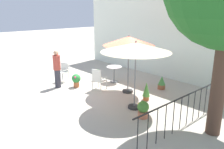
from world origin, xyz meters
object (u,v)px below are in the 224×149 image
at_px(cafe_table_0, 114,71).
at_px(potted_plant_2, 146,91).
at_px(potted_plant_0, 76,80).
at_px(potted_plant_1, 97,74).
at_px(patio_chair_1, 98,79).
at_px(patio_umbrella_0, 136,48).
at_px(patio_umbrella_1, 129,41).
at_px(patio_chair_0, 63,71).
at_px(standing_person, 57,69).
at_px(potted_plant_3, 143,109).
at_px(potted_plant_4, 162,83).

distance_m(cafe_table_0, potted_plant_2, 2.56).
xyz_separation_m(potted_plant_0, potted_plant_1, (-0.16, 1.33, -0.05)).
height_order(patio_chair_1, potted_plant_0, patio_chair_1).
distance_m(patio_umbrella_0, patio_umbrella_1, 1.61).
height_order(cafe_table_0, patio_chair_0, patio_chair_0).
bearing_deg(standing_person, potted_plant_3, 7.05).
bearing_deg(potted_plant_2, patio_chair_0, -164.62).
height_order(patio_chair_0, potted_plant_3, patio_chair_0).
bearing_deg(patio_chair_0, potted_plant_2, 15.38).
distance_m(patio_chair_0, standing_person, 0.91).
distance_m(patio_chair_1, potted_plant_4, 2.77).
xyz_separation_m(potted_plant_1, potted_plant_2, (3.24, -0.19, 0.08)).
bearing_deg(standing_person, potted_plant_4, 45.43).
distance_m(patio_umbrella_1, potted_plant_1, 2.84).
bearing_deg(standing_person, potted_plant_1, 79.79).
relative_size(patio_umbrella_1, standing_person, 1.44).
relative_size(patio_umbrella_1, cafe_table_0, 3.14).
xyz_separation_m(patio_umbrella_0, potted_plant_3, (0.69, -0.34, -1.85)).
distance_m(patio_chair_1, potted_plant_3, 3.01).
bearing_deg(cafe_table_0, standing_person, -115.08).
distance_m(potted_plant_0, potted_plant_4, 3.77).
height_order(potted_plant_0, potted_plant_2, potted_plant_2).
relative_size(patio_umbrella_1, potted_plant_4, 4.11).
xyz_separation_m(cafe_table_0, standing_person, (-1.11, -2.37, 0.33)).
relative_size(patio_umbrella_0, potted_plant_2, 3.33).
bearing_deg(patio_umbrella_1, potted_plant_4, 63.08).
bearing_deg(patio_chair_1, potted_plant_4, 52.19).
bearing_deg(potted_plant_4, potted_plant_1, -155.48).
bearing_deg(cafe_table_0, patio_umbrella_1, -19.59).
relative_size(cafe_table_0, patio_chair_1, 0.80).
bearing_deg(potted_plant_4, patio_chair_1, -127.81).
bearing_deg(patio_umbrella_0, standing_person, -166.72).
bearing_deg(patio_chair_0, patio_umbrella_1, 22.07).
bearing_deg(patio_umbrella_0, potted_plant_4, 103.68).
xyz_separation_m(potted_plant_1, potted_plant_3, (4.13, -1.40, 0.00)).
xyz_separation_m(patio_umbrella_0, potted_plant_2, (-0.19, 0.88, -1.77)).
relative_size(potted_plant_0, potted_plant_1, 1.09).
bearing_deg(potted_plant_0, potted_plant_1, 97.07).
bearing_deg(patio_umbrella_0, patio_umbrella_1, 142.53).
distance_m(patio_umbrella_0, potted_plant_1, 4.04).
height_order(potted_plant_3, standing_person, standing_person).
xyz_separation_m(patio_chair_0, standing_person, (0.58, -0.62, 0.33)).
height_order(patio_umbrella_1, patio_chair_0, patio_umbrella_1).
xyz_separation_m(potted_plant_0, potted_plant_3, (3.96, -0.08, -0.05)).
height_order(potted_plant_0, potted_plant_3, potted_plant_0).
bearing_deg(patio_chair_1, potted_plant_1, 143.26).
bearing_deg(patio_umbrella_0, cafe_table_0, 151.10).
bearing_deg(cafe_table_0, potted_plant_2, -13.62).
xyz_separation_m(patio_umbrella_0, cafe_table_0, (-2.68, 1.48, -1.62)).
bearing_deg(patio_chair_0, patio_umbrella_0, 3.56).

